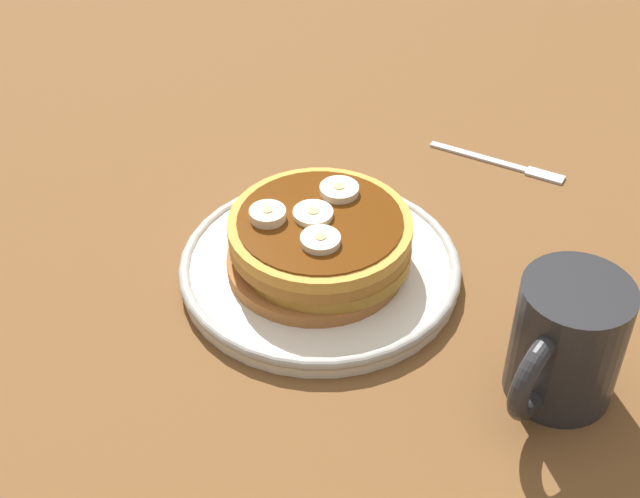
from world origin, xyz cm
name	(u,v)px	position (x,y,z in cm)	size (l,w,h in cm)	color
ground_plane	(320,289)	(0.00, 0.00, -1.50)	(140.00, 140.00, 3.00)	brown
plate	(320,267)	(0.00, 0.00, 0.90)	(22.42, 22.42, 1.67)	silver
pancake_stack	(320,243)	(0.16, 0.12, 3.58)	(14.75, 14.80, 4.34)	#A26231
banana_slice_0	(310,217)	(0.42, -0.69, 5.88)	(3.11, 3.11, 0.70)	#F5EDC4
banana_slice_1	(320,241)	(2.13, 1.78, 5.93)	(3.00, 3.00, 0.80)	#F5E3BF
banana_slice_2	(339,191)	(-3.59, -0.98, 5.96)	(3.11, 3.11, 0.85)	#F5E1C1
banana_slice_3	(268,215)	(2.41, -3.18, 6.04)	(2.82, 2.82, 1.02)	#F8E1B9
coffee_mug	(565,342)	(-1.02, 20.30, 4.84)	(10.98, 7.48, 9.40)	#262628
fork	(504,163)	(-22.85, 3.51, 0.25)	(3.54, 12.94, 0.50)	silver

